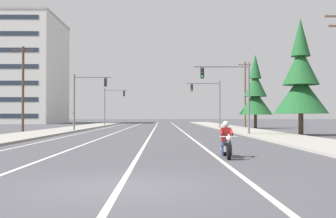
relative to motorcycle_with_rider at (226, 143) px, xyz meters
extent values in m
plane|color=#47474C|center=(-3.63, -7.01, -0.59)|extent=(400.00, 400.00, 0.00)
cube|color=beige|center=(-3.57, 37.99, -0.58)|extent=(0.16, 100.00, 0.01)
cube|color=beige|center=(-7.12, 37.99, -0.58)|extent=(0.16, 100.00, 0.01)
cube|color=beige|center=(-0.37, 37.99, -0.58)|extent=(0.16, 100.00, 0.01)
cube|color=beige|center=(-10.28, 37.99, -0.58)|extent=(0.16, 100.00, 0.01)
cube|color=#9E998E|center=(6.45, 32.99, -0.52)|extent=(4.40, 110.00, 0.14)
cube|color=#9E998E|center=(-13.70, 32.99, -0.52)|extent=(4.40, 110.00, 0.14)
cylinder|color=black|center=(-0.03, -0.82, -0.27)|extent=(0.15, 0.64, 0.64)
cylinder|color=black|center=(0.03, 0.72, -0.27)|extent=(0.15, 0.64, 0.64)
cylinder|color=silver|center=(-0.03, -0.72, 0.05)|extent=(0.08, 0.33, 0.68)
sphere|color=white|center=(-0.03, -0.87, 0.23)|extent=(0.20, 0.20, 0.20)
cylinder|color=silver|center=(-0.03, -0.67, 0.28)|extent=(0.70, 0.07, 0.04)
ellipsoid|color=black|center=(-0.01, -0.17, 0.01)|extent=(0.34, 0.57, 0.28)
cube|color=silver|center=(0.00, -0.05, -0.22)|extent=(0.26, 0.45, 0.24)
cube|color=black|center=(0.01, 0.27, -0.05)|extent=(0.30, 0.53, 0.12)
cube|color=black|center=(0.03, 0.67, 0.03)|extent=(0.21, 0.37, 0.08)
cylinder|color=silver|center=(-0.12, 0.36, -0.29)|extent=(0.10, 0.55, 0.08)
cube|color=maroon|center=(0.01, 0.23, 0.33)|extent=(0.37, 0.25, 0.56)
sphere|color=silver|center=(0.01, 0.21, 0.74)|extent=(0.26, 0.26, 0.26)
cylinder|color=navy|center=(0.15, 0.08, -0.05)|extent=(0.16, 0.45, 0.30)
cylinder|color=navy|center=(0.16, -0.10, -0.35)|extent=(0.12, 0.16, 0.35)
cylinder|color=maroon|center=(0.20, -0.04, 0.43)|extent=(0.12, 0.53, 0.27)
cylinder|color=navy|center=(-0.13, 0.10, -0.05)|extent=(0.16, 0.45, 0.30)
cylinder|color=navy|center=(-0.16, -0.08, -0.35)|extent=(0.12, 0.16, 0.35)
cylinder|color=maroon|center=(-0.20, -0.02, 0.43)|extent=(0.12, 0.53, 0.27)
cylinder|color=slate|center=(4.81, 19.13, 2.51)|extent=(0.18, 0.18, 6.20)
cylinder|color=slate|center=(2.48, 19.14, 5.26)|extent=(4.66, 0.13, 0.11)
cube|color=black|center=(0.84, 19.15, 4.71)|extent=(0.30, 0.24, 0.90)
sphere|color=black|center=(0.84, 18.99, 5.01)|extent=(0.18, 0.18, 0.18)
sphere|color=black|center=(0.84, 18.99, 4.71)|extent=(0.18, 0.18, 0.18)
sphere|color=green|center=(0.84, 18.99, 4.41)|extent=(0.18, 0.18, 0.18)
cylinder|color=slate|center=(-12.11, 29.25, 2.51)|extent=(0.18, 0.18, 6.20)
cylinder|color=slate|center=(-10.12, 29.25, 5.26)|extent=(3.98, 0.12, 0.11)
cube|color=black|center=(-8.72, 29.26, 4.71)|extent=(0.30, 0.24, 0.90)
sphere|color=black|center=(-8.73, 29.42, 5.01)|extent=(0.18, 0.18, 0.18)
sphere|color=black|center=(-8.73, 29.42, 4.71)|extent=(0.18, 0.18, 0.18)
sphere|color=green|center=(-8.73, 29.42, 4.41)|extent=(0.18, 0.18, 0.18)
cylinder|color=slate|center=(4.87, 37.92, 2.51)|extent=(0.18, 0.18, 6.20)
cylinder|color=slate|center=(2.74, 37.94, 5.26)|extent=(4.25, 0.15, 0.11)
cube|color=black|center=(1.26, 37.95, 4.71)|extent=(0.30, 0.24, 0.90)
sphere|color=black|center=(1.25, 37.79, 5.01)|extent=(0.18, 0.18, 0.18)
sphere|color=black|center=(1.25, 37.79, 4.71)|extent=(0.18, 0.18, 0.18)
sphere|color=green|center=(1.25, 37.79, 4.41)|extent=(0.18, 0.18, 0.18)
cylinder|color=slate|center=(-11.95, 52.52, 2.51)|extent=(0.18, 0.18, 6.20)
cylinder|color=slate|center=(-10.10, 52.58, 5.26)|extent=(3.71, 0.22, 0.11)
cube|color=black|center=(-8.80, 52.62, 4.71)|extent=(0.31, 0.25, 0.90)
sphere|color=black|center=(-8.80, 52.77, 5.01)|extent=(0.18, 0.18, 0.18)
sphere|color=black|center=(-8.80, 52.77, 4.71)|extent=(0.18, 0.18, 0.18)
sphere|color=green|center=(-8.80, 52.77, 4.41)|extent=(0.18, 0.18, 0.18)
cylinder|color=slate|center=(8.58, 11.42, 7.88)|extent=(0.08, 0.08, 0.12)
cylinder|color=slate|center=(8.78, 11.42, 7.23)|extent=(0.08, 0.08, 0.12)
cylinder|color=#4C3828|center=(-17.05, 27.44, 3.85)|extent=(0.26, 0.26, 8.87)
cube|color=#4C3828|center=(-17.05, 27.44, 7.89)|extent=(2.17, 0.12, 0.12)
cylinder|color=slate|center=(-17.96, 27.44, 7.99)|extent=(0.08, 0.08, 0.12)
cylinder|color=slate|center=(-16.14, 27.44, 7.99)|extent=(0.08, 0.08, 0.12)
cylinder|color=brown|center=(9.62, 45.38, 4.20)|extent=(0.26, 0.26, 9.57)
cube|color=brown|center=(9.62, 45.38, 8.58)|extent=(1.87, 0.12, 0.12)
cylinder|color=slate|center=(8.83, 45.38, 8.68)|extent=(0.08, 0.08, 0.12)
cylinder|color=slate|center=(10.40, 45.38, 8.68)|extent=(0.08, 0.08, 0.12)
cylinder|color=#4C3828|center=(9.29, 19.23, 0.35)|extent=(0.41, 0.41, 1.87)
cone|color=#1E5628|center=(9.29, 19.23, 2.91)|extent=(4.56, 4.56, 3.27)
cone|color=#1E5628|center=(9.29, 19.23, 5.36)|extent=(3.10, 3.10, 3.27)
cone|color=#1E5628|center=(9.29, 19.23, 7.81)|extent=(1.64, 1.64, 3.27)
cylinder|color=#4C3828|center=(9.83, 39.41, 0.33)|extent=(0.41, 0.41, 1.83)
cone|color=#1E5628|center=(9.83, 39.41, 2.84)|extent=(4.46, 4.46, 3.20)
cone|color=#1E5628|center=(9.83, 39.41, 5.24)|extent=(3.04, 3.04, 3.20)
cone|color=#1E5628|center=(9.83, 39.41, 7.64)|extent=(1.61, 1.61, 3.20)
cube|color=silver|center=(-34.64, 77.31, 10.76)|extent=(18.55, 20.99, 22.70)
cube|color=#ABA9A3|center=(-34.64, 77.31, 22.31)|extent=(18.79, 21.23, 0.40)
camera|label=1|loc=(-2.57, -17.03, 1.09)|focal=45.63mm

